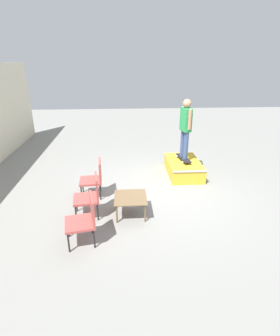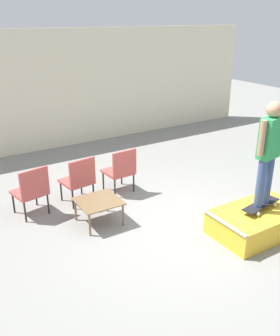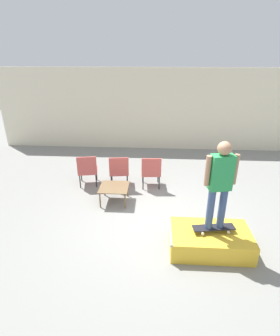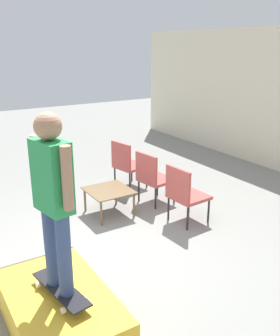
# 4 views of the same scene
# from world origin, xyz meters

# --- Properties ---
(ground_plane) EXTENTS (24.00, 24.00, 0.00)m
(ground_plane) POSITION_xyz_m (0.00, 0.00, 0.00)
(ground_plane) COLOR gray
(skate_ramp_box) EXTENTS (1.52, 0.90, 0.42)m
(skate_ramp_box) POSITION_xyz_m (1.07, -0.88, 0.20)
(skate_ramp_box) COLOR gold
(skate_ramp_box) RESTS_ON ground_plane
(skateboard_on_ramp) EXTENTS (0.80, 0.34, 0.07)m
(skateboard_on_ramp) POSITION_xyz_m (1.12, -0.87, 0.48)
(skateboard_on_ramp) COLOR black
(skateboard_on_ramp) RESTS_ON skate_ramp_box
(person_skater) EXTENTS (0.56, 0.27, 1.65)m
(person_skater) POSITION_xyz_m (1.12, -0.87, 1.46)
(person_skater) COLOR #384C7A
(person_skater) RESTS_ON skateboard_on_ramp
(coffee_table) EXTENTS (0.71, 0.68, 0.42)m
(coffee_table) POSITION_xyz_m (-0.99, 0.73, 0.37)
(coffee_table) COLOR brown
(coffee_table) RESTS_ON ground_plane
(patio_chair_left) EXTENTS (0.61, 0.61, 0.92)m
(patio_chair_left) POSITION_xyz_m (-1.85, 1.57, 0.50)
(patio_chair_left) COLOR black
(patio_chair_left) RESTS_ON ground_plane
(patio_chair_center) EXTENTS (0.58, 0.58, 0.92)m
(patio_chair_center) POSITION_xyz_m (-0.98, 1.57, 0.50)
(patio_chair_center) COLOR black
(patio_chair_center) RESTS_ON ground_plane
(patio_chair_right) EXTENTS (0.56, 0.56, 0.92)m
(patio_chair_right) POSITION_xyz_m (-0.10, 1.56, 0.50)
(patio_chair_right) COLOR black
(patio_chair_right) RESTS_ON ground_plane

